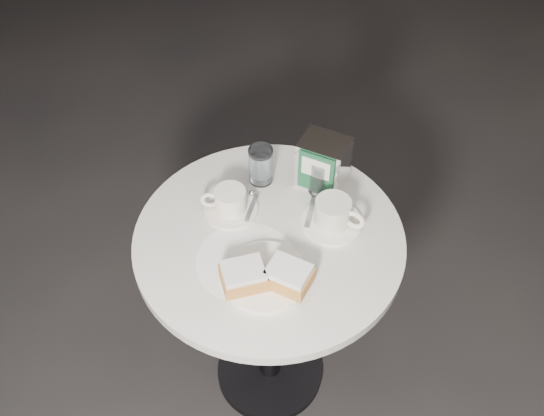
{
  "coord_description": "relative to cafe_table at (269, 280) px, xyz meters",
  "views": [
    {
      "loc": [
        0.38,
        -0.92,
        1.94
      ],
      "look_at": [
        0.0,
        0.02,
        0.83
      ],
      "focal_mm": 40.0,
      "sensor_mm": 36.0,
      "label": 1
    }
  ],
  "objects": [
    {
      "name": "cafe_table",
      "position": [
        0.0,
        0.0,
        0.0
      ],
      "size": [
        0.7,
        0.7,
        0.74
      ],
      "color": "black",
      "rests_on": "ground"
    },
    {
      "name": "beignet_plate",
      "position": [
        0.05,
        -0.14,
        0.23
      ],
      "size": [
        0.27,
        0.27,
        0.07
      ],
      "rotation": [
        0.0,
        0.0,
        0.35
      ],
      "color": "white",
      "rests_on": "cafe_table"
    },
    {
      "name": "water_glass_right",
      "position": [
        0.07,
        0.21,
        0.25
      ],
      "size": [
        0.09,
        0.09,
        0.11
      ],
      "rotation": [
        0.0,
        0.0,
        0.43
      ],
      "color": "silver",
      "rests_on": "cafe_table"
    },
    {
      "name": "sugar_spill",
      "position": [
        -0.02,
        -0.1,
        0.2
      ],
      "size": [
        0.29,
        0.29,
        0.0
      ],
      "primitive_type": "cylinder",
      "rotation": [
        0.0,
        0.0,
        -0.16
      ],
      "color": "white",
      "rests_on": "cafe_table"
    },
    {
      "name": "coffee_cup_left",
      "position": [
        -0.13,
        0.04,
        0.23
      ],
      "size": [
        0.19,
        0.19,
        0.07
      ],
      "rotation": [
        0.0,
        0.0,
        0.39
      ],
      "color": "silver",
      "rests_on": "cafe_table"
    },
    {
      "name": "coffee_cup_right",
      "position": [
        0.14,
        0.1,
        0.23
      ],
      "size": [
        0.18,
        0.17,
        0.08
      ],
      "rotation": [
        0.0,
        0.0,
        -0.09
      ],
      "color": "white",
      "rests_on": "cafe_table"
    },
    {
      "name": "ground",
      "position": [
        0.0,
        0.0,
        -0.55
      ],
      "size": [
        7.0,
        7.0,
        0.0
      ],
      "primitive_type": "plane",
      "color": "black",
      "rests_on": "ground"
    },
    {
      "name": "water_glass_left",
      "position": [
        -0.1,
        0.18,
        0.25
      ],
      "size": [
        0.09,
        0.09,
        0.11
      ],
      "rotation": [
        0.0,
        0.0,
        0.35
      ],
      "color": "white",
      "rests_on": "cafe_table"
    },
    {
      "name": "napkin_dispenser",
      "position": [
        0.06,
        0.23,
        0.27
      ],
      "size": [
        0.13,
        0.11,
        0.15
      ],
      "rotation": [
        0.0,
        0.0,
        -0.06
      ],
      "color": "white",
      "rests_on": "cafe_table"
    }
  ]
}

